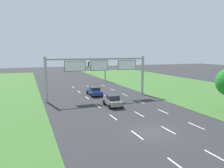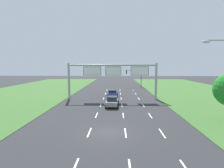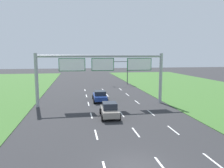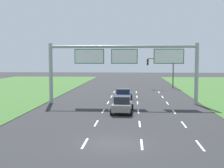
% 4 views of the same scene
% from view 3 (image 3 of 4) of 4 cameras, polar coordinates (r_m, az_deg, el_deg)
% --- Properties ---
extents(lane_dashes_inner_left, '(0.14, 50.40, 0.01)m').
position_cam_3_polar(lane_dashes_inner_left, '(19.21, -4.16, -13.02)').
color(lane_dashes_inner_left, white).
rests_on(lane_dashes_inner_left, ground_plane).
extents(lane_dashes_inner_right, '(0.14, 50.40, 0.01)m').
position_cam_3_polar(lane_dashes_inner_right, '(19.80, 6.22, -12.40)').
color(lane_dashes_inner_right, white).
rests_on(lane_dashes_inner_right, ground_plane).
extents(lane_dashes_slip, '(0.14, 50.40, 0.01)m').
position_cam_3_polar(lane_dashes_slip, '(20.97, 15.67, -11.49)').
color(lane_dashes_slip, white).
rests_on(lane_dashes_slip, ground_plane).
extents(car_near_red, '(2.18, 4.30, 1.53)m').
position_cam_3_polar(car_near_red, '(32.21, -3.17, -3.14)').
color(car_near_red, navy).
rests_on(car_near_red, ground_plane).
extents(car_lead_silver, '(2.16, 3.98, 1.63)m').
position_cam_3_polar(car_lead_silver, '(23.99, -0.64, -6.79)').
color(car_lead_silver, gray).
rests_on(car_lead_silver, ground_plane).
extents(sign_gantry, '(17.24, 0.44, 7.00)m').
position_cam_3_polar(sign_gantry, '(29.33, -2.45, 4.08)').
color(sign_gantry, '#9EA0A5').
rests_on(sign_gantry, ground_plane).
extents(traffic_light_mast, '(4.76, 0.49, 5.60)m').
position_cam_3_polar(traffic_light_mast, '(49.97, 1.90, 4.28)').
color(traffic_light_mast, '#47494F').
rests_on(traffic_light_mast, ground_plane).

